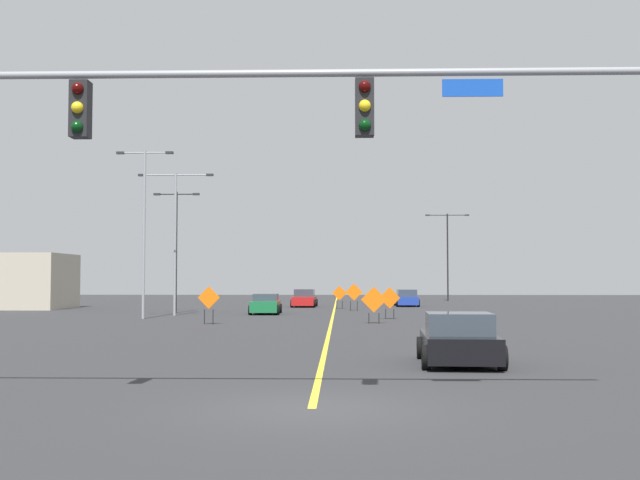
{
  "coord_description": "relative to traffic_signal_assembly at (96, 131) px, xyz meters",
  "views": [
    {
      "loc": [
        0.53,
        -13.98,
        2.32
      ],
      "look_at": [
        -0.67,
        29.87,
        4.52
      ],
      "focal_mm": 43.53,
      "sensor_mm": 36.0,
      "label": 1
    }
  ],
  "objects": [
    {
      "name": "road_centre_stripe",
      "position": [
        3.97,
        55.02,
        -5.02
      ],
      "size": [
        0.16,
        110.01,
        0.01
      ],
      "color": "yellow",
      "rests_on": "ground"
    },
    {
      "name": "car_blue_distant",
      "position": [
        10.05,
        52.12,
        -4.34
      ],
      "size": [
        1.99,
        4.55,
        1.43
      ],
      "color": "#1E389E",
      "rests_on": "ground"
    },
    {
      "name": "street_lamp_near_left",
      "position": [
        15.72,
        67.9,
        0.43
      ],
      "size": [
        4.59,
        0.24,
        9.2
      ],
      "color": "black",
      "rests_on": "ground"
    },
    {
      "name": "construction_sign_right_lane",
      "position": [
        4.37,
        46.38,
        -3.9
      ],
      "size": [
        1.13,
        0.19,
        1.79
      ],
      "color": "orange",
      "rests_on": "ground"
    },
    {
      "name": "construction_sign_left_lane",
      "position": [
        -2.27,
        25.55,
        -3.78
      ],
      "size": [
        1.16,
        0.19,
        1.95
      ],
      "color": "orange",
      "rests_on": "ground"
    },
    {
      "name": "roadside_building_west",
      "position": [
        -20.81,
        45.72,
        -2.88
      ],
      "size": [
        7.89,
        6.46,
        4.28
      ],
      "color": "#B2A893",
      "rests_on": "ground"
    },
    {
      "name": "construction_sign_right_shoulder",
      "position": [
        5.43,
        42.92,
        -3.76
      ],
      "size": [
        1.27,
        0.11,
        2.0
      ],
      "color": "orange",
      "rests_on": "ground"
    },
    {
      "name": "street_lamp_mid_right",
      "position": [
        -6.75,
        38.47,
        -0.17
      ],
      "size": [
        3.13,
        0.24,
        8.26
      ],
      "color": "black",
      "rests_on": "ground"
    },
    {
      "name": "traffic_signal_assembly",
      "position": [
        0.0,
        0.0,
        0.0
      ],
      "size": [
        15.76,
        0.44,
        6.64
      ],
      "color": "gray",
      "rests_on": "ground"
    },
    {
      "name": "street_lamp_far_left",
      "position": [
        -7.03,
        30.95,
        0.68
      ],
      "size": [
        3.34,
        0.24,
        9.88
      ],
      "color": "gray",
      "rests_on": "ground"
    },
    {
      "name": "construction_sign_median_near",
      "position": [
        6.19,
        26.37,
        -3.84
      ],
      "size": [
        1.34,
        0.21,
        1.92
      ],
      "color": "orange",
      "rests_on": "ground"
    },
    {
      "name": "car_black_near",
      "position": [
        7.69,
        7.28,
        -4.38
      ],
      "size": [
        2.31,
        4.09,
        1.4
      ],
      "color": "black",
      "rests_on": "ground"
    },
    {
      "name": "car_red_far",
      "position": [
        1.44,
        50.42,
        -4.35
      ],
      "size": [
        2.12,
        4.27,
        1.47
      ],
      "color": "red",
      "rests_on": "ground"
    },
    {
      "name": "construction_sign_left_shoulder",
      "position": [
        7.3,
        30.91,
        -3.88
      ],
      "size": [
        1.23,
        0.3,
        1.85
      ],
      "color": "orange",
      "rests_on": "ground"
    },
    {
      "name": "car_green_passing",
      "position": [
        -0.51,
        37.39,
        -4.38
      ],
      "size": [
        2.05,
        4.19,
        1.34
      ],
      "color": "#196B38",
      "rests_on": "ground"
    },
    {
      "name": "ground",
      "position": [
        3.97,
        0.01,
        -5.02
      ],
      "size": [
        198.01,
        198.01,
        0.0
      ],
      "primitive_type": "plane",
      "color": "#2D2D30"
    },
    {
      "name": "street_lamp_near_right",
      "position": [
        -6.04,
        34.87,
        0.39
      ],
      "size": [
        4.8,
        0.24,
        9.09
      ],
      "color": "gray",
      "rests_on": "ground"
    }
  ]
}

